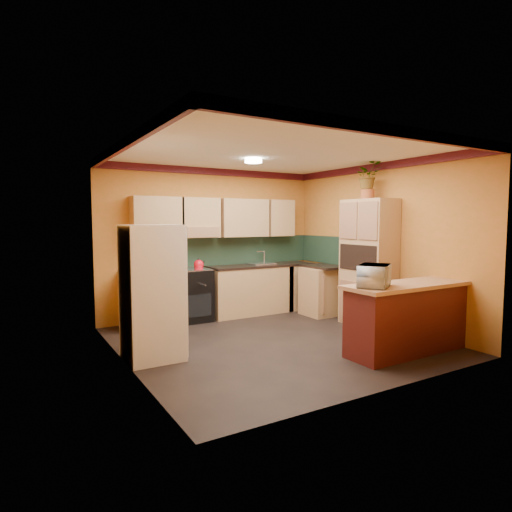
{
  "coord_description": "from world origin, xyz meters",
  "views": [
    {
      "loc": [
        -3.33,
        -5.1,
        1.75
      ],
      "look_at": [
        -0.04,
        0.45,
        1.22
      ],
      "focal_mm": 30.0,
      "sensor_mm": 36.0,
      "label": 1
    }
  ],
  "objects": [
    {
      "name": "sink",
      "position": [
        0.87,
        1.8,
        0.94
      ],
      "size": [
        0.48,
        0.4,
        0.03
      ],
      "primitive_type": "cube",
      "color": "silver",
      "rests_on": "countertop_back"
    },
    {
      "name": "bar_top",
      "position": [
        1.25,
        -1.33,
        0.91
      ],
      "size": [
        1.9,
        0.65,
        0.05
      ],
      "primitive_type": "cube",
      "color": "tan",
      "rests_on": "breakfast_bar"
    },
    {
      "name": "fern",
      "position": [
        1.85,
        0.05,
        2.49
      ],
      "size": [
        0.51,
        0.48,
        0.45
      ],
      "primitive_type": "imported",
      "rotation": [
        0.0,
        0.0,
        -0.4
      ],
      "color": "tan",
      "rests_on": "fern_pot"
    },
    {
      "name": "breakfast_bar",
      "position": [
        1.25,
        -1.33,
        0.44
      ],
      "size": [
        1.8,
        0.55,
        0.88
      ],
      "primitive_type": "cube",
      "color": "#511B13",
      "rests_on": "ground"
    },
    {
      "name": "kettle",
      "position": [
        -0.43,
        1.75,
        1.0
      ],
      "size": [
        0.2,
        0.2,
        0.18
      ],
      "primitive_type": null,
      "rotation": [
        0.0,
        0.0,
        -0.23
      ],
      "color": "red",
      "rests_on": "stove"
    },
    {
      "name": "stove",
      "position": [
        -0.53,
        1.8,
        0.46
      ],
      "size": [
        0.58,
        0.58,
        0.91
      ],
      "primitive_type": "cube",
      "color": "black",
      "rests_on": "ground"
    },
    {
      "name": "base_cabinets_back",
      "position": [
        0.1,
        1.8,
        0.44
      ],
      "size": [
        3.65,
        0.6,
        0.88
      ],
      "primitive_type": "cube",
      "color": "tan",
      "rests_on": "ground"
    },
    {
      "name": "countertop_back",
      "position": [
        0.1,
        1.8,
        0.9
      ],
      "size": [
        3.65,
        0.62,
        0.04
      ],
      "primitive_type": "cube",
      "color": "black",
      "rests_on": "base_cabinets_back"
    },
    {
      "name": "countertop_right",
      "position": [
        1.8,
        1.03,
        0.9
      ],
      "size": [
        0.62,
        0.8,
        0.04
      ],
      "primitive_type": "cube",
      "color": "black",
      "rests_on": "base_cabinets_right"
    },
    {
      "name": "base_cabinets_right",
      "position": [
        1.8,
        1.03,
        0.44
      ],
      "size": [
        0.6,
        0.8,
        0.88
      ],
      "primitive_type": "cube",
      "color": "tan",
      "rests_on": "ground"
    },
    {
      "name": "pantry",
      "position": [
        1.85,
        -0.0,
        1.05
      ],
      "size": [
        0.48,
        0.9,
        2.1
      ],
      "primitive_type": "cube",
      "color": "tan",
      "rests_on": "ground"
    },
    {
      "name": "microwave",
      "position": [
        0.61,
        -1.33,
        1.07
      ],
      "size": [
        0.61,
        0.57,
        0.28
      ],
      "primitive_type": "imported",
      "rotation": [
        0.0,
        0.0,
        0.61
      ],
      "color": "white",
      "rests_on": "bar_top"
    },
    {
      "name": "room_shell",
      "position": [
        0.02,
        0.28,
        2.09
      ],
      "size": [
        4.24,
        4.24,
        2.72
      ],
      "color": "black",
      "rests_on": "ground"
    },
    {
      "name": "fern_pot",
      "position": [
        1.85,
        0.05,
        2.18
      ],
      "size": [
        0.22,
        0.22,
        0.16
      ],
      "primitive_type": "cylinder",
      "color": "#A54F28",
      "rests_on": "pantry"
    },
    {
      "name": "fridge",
      "position": [
        -1.75,
        0.13,
        0.85
      ],
      "size": [
        0.68,
        0.66,
        1.7
      ],
      "primitive_type": "cube",
      "color": "white",
      "rests_on": "ground"
    }
  ]
}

